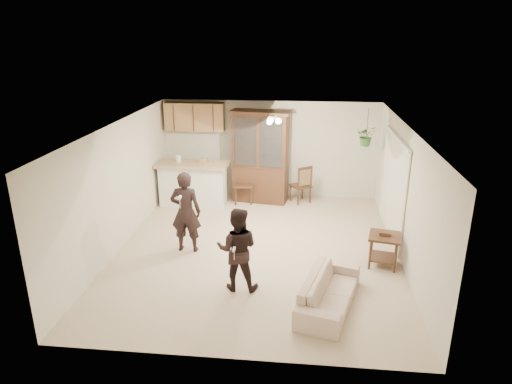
# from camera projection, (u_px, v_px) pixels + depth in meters

# --- Properties ---
(floor) EXTENTS (6.50, 6.50, 0.00)m
(floor) POSITION_uv_depth(u_px,v_px,m) (257.00, 250.00, 9.15)
(floor) COLOR beige
(floor) RESTS_ON ground
(ceiling) EXTENTS (5.50, 6.50, 0.02)m
(ceiling) POSITION_uv_depth(u_px,v_px,m) (257.00, 126.00, 8.31)
(ceiling) COLOR silver
(ceiling) RESTS_ON wall_back
(wall_back) EXTENTS (5.50, 0.02, 2.50)m
(wall_back) POSITION_uv_depth(u_px,v_px,m) (270.00, 150.00, 11.78)
(wall_back) COLOR beige
(wall_back) RESTS_ON ground
(wall_front) EXTENTS (5.50, 0.02, 2.50)m
(wall_front) POSITION_uv_depth(u_px,v_px,m) (231.00, 277.00, 5.68)
(wall_front) COLOR beige
(wall_front) RESTS_ON ground
(wall_left) EXTENTS (0.02, 6.50, 2.50)m
(wall_left) POSITION_uv_depth(u_px,v_px,m) (119.00, 186.00, 9.00)
(wall_left) COLOR beige
(wall_left) RESTS_ON ground
(wall_right) EXTENTS (0.02, 6.50, 2.50)m
(wall_right) POSITION_uv_depth(u_px,v_px,m) (404.00, 196.00, 8.46)
(wall_right) COLOR beige
(wall_right) RESTS_ON ground
(breakfast_bar) EXTENTS (1.60, 0.55, 1.00)m
(breakfast_bar) POSITION_uv_depth(u_px,v_px,m) (193.00, 186.00, 11.36)
(breakfast_bar) COLOR white
(breakfast_bar) RESTS_ON floor
(bar_top) EXTENTS (1.75, 0.70, 0.08)m
(bar_top) POSITION_uv_depth(u_px,v_px,m) (192.00, 165.00, 11.18)
(bar_top) COLOR tan
(bar_top) RESTS_ON breakfast_bar
(upper_cabinets) EXTENTS (1.50, 0.34, 0.70)m
(upper_cabinets) POSITION_uv_depth(u_px,v_px,m) (195.00, 117.00, 11.51)
(upper_cabinets) COLOR brown
(upper_cabinets) RESTS_ON wall_back
(vertical_blinds) EXTENTS (0.06, 2.30, 2.10)m
(vertical_blinds) POSITION_uv_depth(u_px,v_px,m) (393.00, 188.00, 9.36)
(vertical_blinds) COLOR beige
(vertical_blinds) RESTS_ON wall_right
(ceiling_fixture) EXTENTS (0.36, 0.36, 0.20)m
(ceiling_fixture) POSITION_uv_depth(u_px,v_px,m) (273.00, 120.00, 9.45)
(ceiling_fixture) COLOR #F4E4B7
(ceiling_fixture) RESTS_ON ceiling
(hanging_plant) EXTENTS (0.43, 0.37, 0.48)m
(hanging_plant) POSITION_uv_depth(u_px,v_px,m) (366.00, 136.00, 10.55)
(hanging_plant) COLOR #225020
(hanging_plant) RESTS_ON ceiling
(plant_cord) EXTENTS (0.01, 0.01, 0.65)m
(plant_cord) POSITION_uv_depth(u_px,v_px,m) (368.00, 122.00, 10.45)
(plant_cord) COLOR black
(plant_cord) RESTS_ON ceiling
(sofa) EXTENTS (1.21, 2.00, 0.73)m
(sofa) POSITION_uv_depth(u_px,v_px,m) (329.00, 285.00, 7.17)
(sofa) COLOR #F2DDC7
(sofa) RESTS_ON floor
(adult) EXTENTS (0.66, 0.44, 1.80)m
(adult) POSITION_uv_depth(u_px,v_px,m) (186.00, 208.00, 8.84)
(adult) COLOR black
(adult) RESTS_ON floor
(child) EXTENTS (0.66, 0.52, 1.35)m
(child) POSITION_uv_depth(u_px,v_px,m) (237.00, 252.00, 7.58)
(child) COLOR black
(child) RESTS_ON floor
(china_hutch) EXTENTS (1.54, 0.78, 2.32)m
(china_hutch) POSITION_uv_depth(u_px,v_px,m) (260.00, 158.00, 11.44)
(china_hutch) COLOR #371B14
(china_hutch) RESTS_ON floor
(side_table) EXTENTS (0.66, 0.66, 0.68)m
(side_table) POSITION_uv_depth(u_px,v_px,m) (383.00, 250.00, 8.43)
(side_table) COLOR #371B14
(side_table) RESTS_ON floor
(chair_bar) EXTENTS (0.55, 0.55, 1.06)m
(chair_bar) POSITION_uv_depth(u_px,v_px,m) (243.00, 191.00, 11.59)
(chair_bar) COLOR #371B14
(chair_bar) RESTS_ON floor
(chair_hutch_left) EXTENTS (0.63, 0.63, 1.15)m
(chair_hutch_left) POSITION_uv_depth(u_px,v_px,m) (252.00, 188.00, 11.77)
(chair_hutch_left) COLOR #371B14
(chair_hutch_left) RESTS_ON floor
(chair_hutch_right) EXTENTS (0.60, 0.60, 0.98)m
(chair_hutch_right) POSITION_uv_depth(u_px,v_px,m) (300.00, 192.00, 11.61)
(chair_hutch_right) COLOR #371B14
(chair_hutch_right) RESTS_ON floor
(controller_adult) EXTENTS (0.05, 0.14, 0.04)m
(controller_adult) POSITION_uv_depth(u_px,v_px,m) (180.00, 198.00, 8.37)
(controller_adult) COLOR white
(controller_adult) RESTS_ON adult
(controller_child) EXTENTS (0.04, 0.13, 0.04)m
(controller_child) POSITION_uv_depth(u_px,v_px,m) (234.00, 249.00, 7.19)
(controller_child) COLOR white
(controller_child) RESTS_ON child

